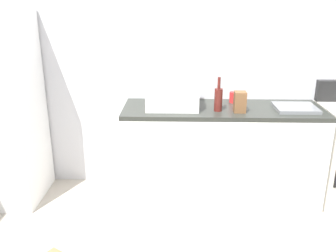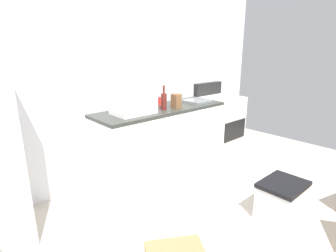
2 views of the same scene
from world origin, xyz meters
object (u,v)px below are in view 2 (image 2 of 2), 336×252
at_px(stove_oven, 219,123).
at_px(microwave, 133,102).
at_px(wine_bottle, 164,101).
at_px(knife_block, 176,101).
at_px(storage_bin, 281,200).
at_px(coffee_mug, 160,101).

height_order(stove_oven, microwave, microwave).
xyz_separation_m(wine_bottle, knife_block, (0.18, -0.03, -0.02)).
distance_m(microwave, knife_block, 0.59).
relative_size(microwave, wine_bottle, 1.53).
xyz_separation_m(microwave, knife_block, (0.58, -0.11, -0.05)).
distance_m(wine_bottle, storage_bin, 1.68).
height_order(microwave, coffee_mug, microwave).
distance_m(wine_bottle, coffee_mug, 0.34).
xyz_separation_m(microwave, storage_bin, (0.67, -1.53, -0.84)).
bearing_deg(knife_block, storage_bin, -86.46).
xyz_separation_m(wine_bottle, storage_bin, (0.27, -1.45, -0.82)).
xyz_separation_m(stove_oven, microwave, (-1.67, -0.03, 0.57)).
xyz_separation_m(stove_oven, knife_block, (-1.09, -0.14, 0.52)).
bearing_deg(wine_bottle, microwave, 168.72).
bearing_deg(microwave, coffee_mug, 19.24).
bearing_deg(stove_oven, storage_bin, -122.82).
distance_m(knife_block, storage_bin, 1.63).
distance_m(wine_bottle, knife_block, 0.19).
height_order(stove_oven, knife_block, stove_oven).
bearing_deg(storage_bin, coffee_mug, 93.19).
relative_size(wine_bottle, knife_block, 1.67).
relative_size(microwave, knife_block, 2.56).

